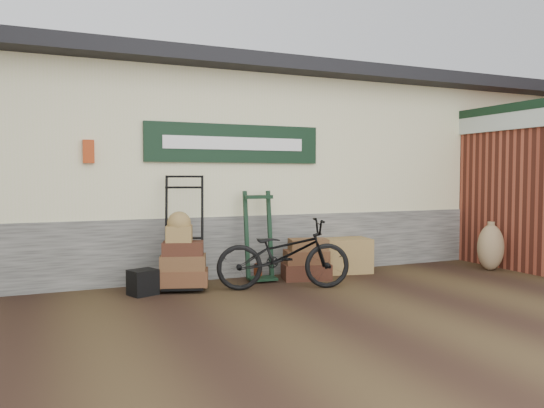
# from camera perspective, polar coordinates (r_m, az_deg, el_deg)

# --- Properties ---
(ground) EXTENTS (80.00, 80.00, 0.00)m
(ground) POSITION_cam_1_polar(r_m,az_deg,el_deg) (7.03, 1.06, -9.16)
(ground) COLOR black
(ground) RESTS_ON ground
(station_building) EXTENTS (14.40, 4.10, 3.20)m
(station_building) POSITION_cam_1_polar(r_m,az_deg,el_deg) (9.43, -5.87, 3.80)
(station_building) COLOR #4C4C47
(station_building) RESTS_ON ground
(brick_outbuilding) EXTENTS (1.71, 4.51, 2.62)m
(brick_outbuilding) POSITION_cam_1_polar(r_m,az_deg,el_deg) (10.60, 21.97, 1.82)
(brick_outbuilding) COLOR maroon
(brick_outbuilding) RESTS_ON ground
(porter_trolley) EXTENTS (0.90, 0.78, 1.52)m
(porter_trolley) POSITION_cam_1_polar(r_m,az_deg,el_deg) (7.09, -9.46, -2.85)
(porter_trolley) COLOR black
(porter_trolley) RESTS_ON ground
(green_barrow) EXTENTS (0.48, 0.42, 1.27)m
(green_barrow) POSITION_cam_1_polar(r_m,az_deg,el_deg) (7.55, -1.38, -3.44)
(green_barrow) COLOR black
(green_barrow) RESTS_ON ground
(suitcase_stack) EXTENTS (0.75, 0.57, 0.59)m
(suitcase_stack) POSITION_cam_1_polar(r_m,az_deg,el_deg) (7.66, 3.71, -5.90)
(suitcase_stack) COLOR #3D2113
(suitcase_stack) RESTS_ON ground
(wicker_hamper) EXTENTS (0.88, 0.65, 0.52)m
(wicker_hamper) POSITION_cam_1_polar(r_m,az_deg,el_deg) (8.28, 7.63, -5.49)
(wicker_hamper) COLOR brown
(wicker_hamper) RESTS_ON ground
(black_trunk) EXTENTS (0.40, 0.37, 0.32)m
(black_trunk) POSITION_cam_1_polar(r_m,az_deg,el_deg) (6.86, -13.72, -8.18)
(black_trunk) COLOR black
(black_trunk) RESTS_ON ground
(bicycle) EXTENTS (1.06, 1.86, 1.02)m
(bicycle) POSITION_cam_1_polar(r_m,az_deg,el_deg) (6.97, 1.25, -5.00)
(bicycle) COLOR black
(bicycle) RESTS_ON ground
(burlap_sack_left) EXTENTS (0.51, 0.46, 0.72)m
(burlap_sack_left) POSITION_cam_1_polar(r_m,az_deg,el_deg) (9.05, 22.46, -4.34)
(burlap_sack_left) COLOR olive
(burlap_sack_left) RESTS_ON ground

